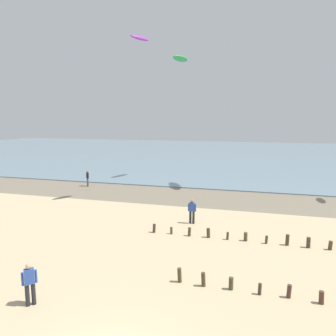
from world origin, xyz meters
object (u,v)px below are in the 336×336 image
person_nearest_camera (192,210)px  person_by_waterline (88,178)px  kite_aloft_1 (180,59)px  kite_aloft_0 (140,38)px  person_far_down_beach (30,283)px

person_nearest_camera → person_by_waterline: (-13.17, 9.01, 0.00)m
person_nearest_camera → kite_aloft_1: kite_aloft_1 is taller
person_by_waterline → kite_aloft_0: (7.69, -4.17, 12.77)m
kite_aloft_1 → person_nearest_camera: bearing=31.0°
person_far_down_beach → kite_aloft_0: bearing=95.0°
kite_aloft_1 → kite_aloft_0: bearing=10.9°
person_nearest_camera → kite_aloft_0: 14.71m
kite_aloft_0 → person_far_down_beach: bearing=-149.2°
kite_aloft_0 → kite_aloft_1: (0.74, 11.30, 0.33)m
person_nearest_camera → person_far_down_beach: 11.92m
kite_aloft_0 → kite_aloft_1: kite_aloft_1 is taller
person_nearest_camera → person_by_waterline: same height
person_by_waterline → kite_aloft_1: kite_aloft_1 is taller
person_by_waterline → kite_aloft_0: size_ratio=0.86×
person_nearest_camera → kite_aloft_1: 21.31m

